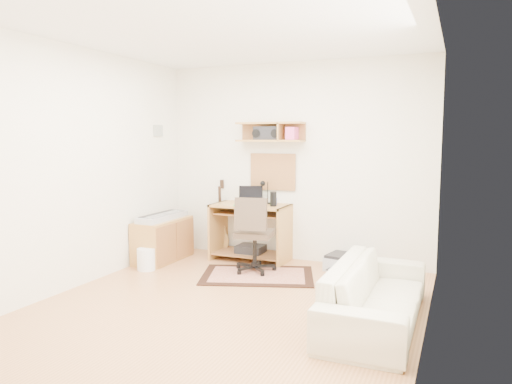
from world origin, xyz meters
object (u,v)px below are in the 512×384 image
at_px(printer, 348,264).
at_px(sofa, 376,283).
at_px(desk, 251,232).
at_px(task_chair, 255,234).
at_px(cabinet, 163,240).

relative_size(printer, sofa, 0.27).
bearing_deg(desk, sofa, -39.70).
distance_m(desk, sofa, 2.46).
relative_size(task_chair, printer, 1.92).
xyz_separation_m(task_chair, sofa, (1.61, -1.06, -0.12)).
xyz_separation_m(printer, sofa, (0.59, -1.56, 0.27)).
bearing_deg(task_chair, printer, 16.92).
bearing_deg(task_chair, sofa, -42.49).
relative_size(cabinet, printer, 1.83).
bearing_deg(printer, desk, -170.13).
relative_size(task_chair, cabinet, 1.05).
bearing_deg(sofa, task_chair, 56.73).
distance_m(cabinet, sofa, 3.16).
distance_m(printer, sofa, 1.69).
distance_m(desk, printer, 1.34).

